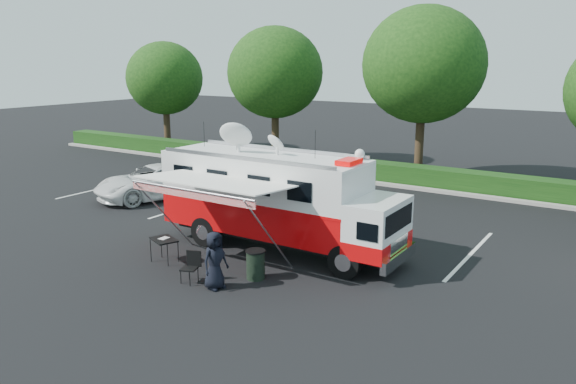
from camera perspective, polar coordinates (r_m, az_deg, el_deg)
name	(u,v)px	position (r m, az deg, el deg)	size (l,w,h in m)	color
ground_plane	(280,250)	(18.91, -0.83, -5.90)	(120.00, 120.00, 0.00)	black
back_border	(444,85)	(29.12, 15.59, 10.47)	(60.00, 6.14, 8.87)	#9E998E
stall_lines	(312,226)	(21.58, 2.50, -3.44)	(24.12, 5.50, 0.01)	silver
command_truck	(278,199)	(18.45, -1.04, -0.76)	(8.45, 2.33, 4.06)	black
awning	(211,184)	(16.82, -7.80, 0.77)	(4.61, 2.40, 2.79)	white
white_suv	(156,198)	(26.58, -13.30, -0.56)	(2.50, 5.42, 1.51)	silver
person	(216,288)	(16.04, -7.35, -9.66)	(0.80, 0.52, 1.65)	black
folding_table	(164,240)	(18.05, -12.50, -4.81)	(1.06, 0.92, 0.76)	black
folding_chair	(192,264)	(16.38, -9.77, -7.22)	(0.56, 0.59, 0.91)	black
trash_bin	(256,264)	(16.42, -3.31, -7.36)	(0.58, 0.58, 0.87)	black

